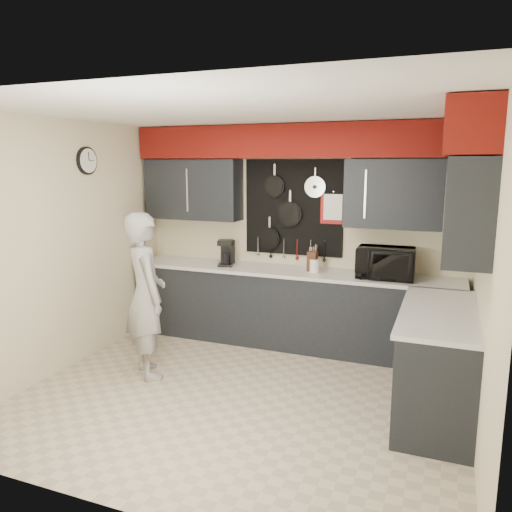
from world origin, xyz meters
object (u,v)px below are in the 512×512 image
at_px(microwave, 385,263).
at_px(person, 146,295).
at_px(coffee_maker, 226,252).
at_px(utensil_crock, 315,266).
at_px(knife_block, 312,261).

relative_size(microwave, person, 0.36).
bearing_deg(coffee_maker, utensil_crock, -16.37).
bearing_deg(microwave, person, -150.35).
distance_m(utensil_crock, person, 1.94).
bearing_deg(coffee_maker, knife_block, -13.97).
distance_m(coffee_maker, person, 1.37).
height_order(knife_block, utensil_crock, knife_block).
bearing_deg(coffee_maker, person, -120.17).
bearing_deg(person, coffee_maker, -60.90).
xyz_separation_m(microwave, person, (-2.19, -1.33, -0.24)).
distance_m(knife_block, utensil_crock, 0.07).
relative_size(knife_block, coffee_maker, 0.73).
bearing_deg(knife_block, person, -131.26).
bearing_deg(utensil_crock, coffee_maker, -178.74).
xyz_separation_m(utensil_crock, person, (-1.40, -1.34, -0.15)).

